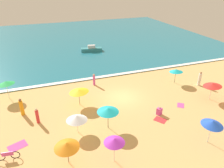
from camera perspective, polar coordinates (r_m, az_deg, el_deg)
ground_plane at (r=25.26m, az=2.89°, el=-3.66°), size 60.00×60.00×0.00m
ocean_water at (r=50.42m, az=-9.45°, el=11.91°), size 60.00×44.00×0.10m
wave_breaker_foam at (r=30.45m, az=-1.58°, el=2.21°), size 57.00×0.70×0.01m
beach_umbrella_0 at (r=16.51m, az=-12.25°, el=-15.94°), size 2.09×2.10×2.04m
beach_umbrella_1 at (r=16.11m, az=0.64°, el=-15.13°), size 2.27×2.27×2.26m
beach_umbrella_2 at (r=27.03m, az=-27.00°, el=0.27°), size 2.76×2.76×2.35m
beach_umbrella_3 at (r=23.30m, az=-9.05°, el=-1.85°), size 3.03×3.02×2.02m
beach_umbrella_4 at (r=19.33m, az=-9.59°, el=-9.03°), size 2.66×2.66×1.91m
beach_umbrella_5 at (r=26.61m, az=25.69°, el=-0.21°), size 2.85×2.84×2.19m
beach_umbrella_6 at (r=19.34m, az=-1.11°, el=-7.08°), size 2.83×2.83×2.23m
beach_umbrella_7 at (r=19.59m, az=25.69°, el=-9.53°), size 2.53×2.54×2.33m
beach_umbrella_8 at (r=29.22m, az=17.05°, el=3.51°), size 2.33×2.34×2.07m
parked_bicycle at (r=19.22m, az=-26.50°, el=-17.04°), size 1.81×0.29×0.76m
beachgoer_1 at (r=29.96m, az=22.75°, el=1.22°), size 0.42×0.42×1.92m
beachgoer_2 at (r=27.89m, az=-4.92°, el=1.22°), size 0.32×0.32×1.61m
beachgoer_4 at (r=22.63m, az=12.76°, el=-7.22°), size 0.65×0.65×0.93m
beachgoer_5 at (r=23.68m, az=-23.40°, el=-5.85°), size 0.50×0.50×1.91m
beachgoer_6 at (r=21.97m, az=-19.67°, el=-8.21°), size 0.42×0.42×1.65m
beach_towel_0 at (r=22.05m, az=13.00°, el=-9.49°), size 1.42×1.48×0.01m
beach_towel_1 at (r=24.96m, az=18.19°, el=-5.54°), size 1.22×1.27×0.01m
beach_towel_2 at (r=20.34m, az=-24.34°, el=-15.15°), size 1.78×1.48×0.01m
small_boat_0 at (r=41.31m, az=-5.61°, el=9.45°), size 4.13×1.75×1.19m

